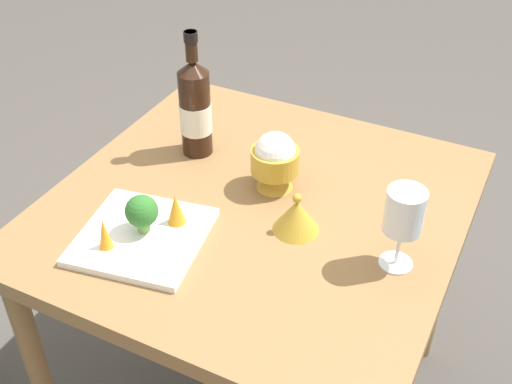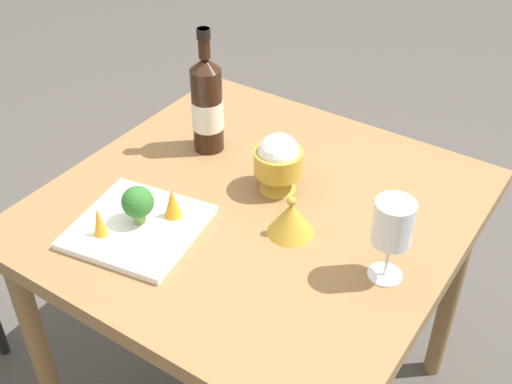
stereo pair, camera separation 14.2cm
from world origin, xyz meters
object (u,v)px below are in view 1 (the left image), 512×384
Objects in this scene: broccoli_floret at (142,212)px; carrot_garnish_left at (104,234)px; wine_glass at (404,213)px; rice_bowl at (275,160)px; carrot_garnish_right at (176,209)px; serving_plate at (142,237)px; rice_bowl_lid at (296,215)px; wine_bottle at (195,108)px.

carrot_garnish_left is (-0.08, 0.04, -0.02)m from broccoli_floret.
rice_bowl is (0.13, 0.32, -0.05)m from wine_glass.
serving_plate is at bearing 145.30° from carrot_garnish_right.
rice_bowl_lid is at bearing -59.32° from broccoli_floret.
wine_bottle reaches higher than carrot_garnish_right.
rice_bowl is at bearing 68.91° from wine_glass.
carrot_garnish_left is at bearing 127.32° from rice_bowl_lid.
wine_glass reaches higher than rice_bowl.
wine_glass is (-0.18, -0.56, 0.01)m from wine_bottle.
broccoli_floret is at bearing 139.64° from carrot_garnish_right.
rice_bowl_lid is at bearing -138.09° from rice_bowl.
wine_glass reaches higher than serving_plate.
carrot_garnish_left is (-0.07, 0.04, 0.04)m from serving_plate.
wine_bottle reaches higher than wine_glass.
wine_glass reaches higher than rice_bowl_lid.
serving_plate is at bearing -168.68° from wine_bottle.
broccoli_floret reaches higher than carrot_garnish_right.
wine_glass is 0.62× the size of serving_plate.
rice_bowl_lid is 0.32m from serving_plate.
carrot_garnish_right is (-0.27, -0.11, -0.07)m from wine_bottle.
rice_bowl is 2.04× the size of carrot_garnish_right.
broccoli_floret is at bearing -168.53° from wine_bottle.
wine_bottle reaches higher than rice_bowl.
rice_bowl reaches higher than carrot_garnish_right.
wine_bottle is 2.21× the size of rice_bowl.
rice_bowl is 0.34m from serving_plate.
broccoli_floret reaches higher than rice_bowl_lid.
wine_bottle is 0.24m from rice_bowl.
rice_bowl is 2.07× the size of carrot_garnish_left.
carrot_garnish_right is at bearing 115.37° from rice_bowl_lid.
serving_plate is (-0.29, 0.17, -0.07)m from rice_bowl.
rice_bowl is at bearing -29.85° from serving_plate.
wine_bottle is at bearing 63.77° from rice_bowl_lid.
carrot_garnish_right is (0.07, -0.04, 0.04)m from serving_plate.
rice_bowl_lid is 0.32m from broccoli_floret.
rice_bowl is 1.65× the size of broccoli_floret.
carrot_garnish_right is (0.05, -0.05, -0.01)m from broccoli_floret.
rice_bowl_lid reaches higher than carrot_garnish_right.
broccoli_floret is (-0.15, 0.49, -0.06)m from wine_glass.
carrot_garnish_left is (-0.24, 0.31, 0.01)m from rice_bowl_lid.
serving_plate is (-0.34, -0.07, -0.11)m from wine_bottle.
wine_glass is 2.09× the size of broccoli_floret.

